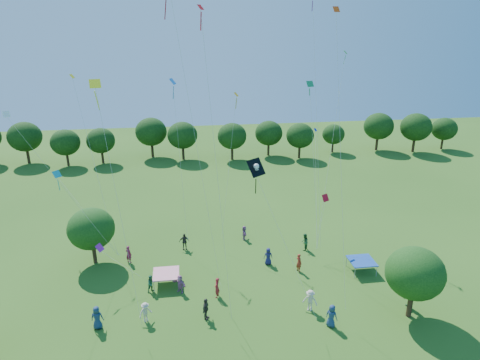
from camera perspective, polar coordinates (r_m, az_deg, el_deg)
name	(u,v)px	position (r m, az deg, el deg)	size (l,w,h in m)	color
near_tree_north	(91,229)	(41.35, -19.23, -6.16)	(4.23, 4.23, 5.39)	#422B19
near_tree_east	(415,273)	(34.60, 22.30, -11.44)	(4.30, 4.30, 5.70)	#422B19
treeline	(195,134)	(70.52, -6.06, 6.06)	(88.01, 8.77, 6.77)	#422B19
tent_red_stripe	(166,274)	(37.68, -9.83, -12.20)	(2.20, 2.20, 1.10)	red
tent_blue	(362,261)	(40.42, 15.93, -10.34)	(2.20, 2.20, 1.10)	#17439B
crowd_person_0	(332,316)	(33.45, 12.11, -17.30)	(0.89, 0.48, 1.81)	navy
crowd_person_1	(129,254)	(41.62, -14.63, -9.56)	(0.64, 0.41, 1.71)	maroon
crowd_person_2	(151,284)	(37.13, -11.73, -13.36)	(0.76, 0.41, 1.54)	#2A623F
crowd_person_3	(310,300)	(34.70, 9.32, -15.56)	(1.17, 0.53, 1.80)	beige
crowd_person_4	(206,309)	(33.56, -4.58, -16.77)	(1.03, 0.47, 1.75)	#3D3631
crowd_person_5	(180,284)	(36.68, -8.01, -13.55)	(1.45, 0.52, 1.56)	#A5608E
crowd_person_6	(97,318)	(34.21, -18.51, -17.01)	(0.90, 0.49, 1.83)	navy
crowd_person_7	(299,263)	(39.36, 7.86, -10.86)	(0.65, 0.42, 1.73)	maroon
crowd_person_8	(305,242)	(42.84, 8.60, -8.17)	(0.86, 0.46, 1.74)	#23532B
crowd_person_9	(145,312)	(34.01, -12.49, -16.83)	(1.05, 0.47, 1.61)	beige
crowd_person_10	(184,242)	(42.85, -7.44, -8.13)	(0.99, 0.45, 1.70)	#38322D
crowd_person_11	(244,233)	(44.37, 0.58, -7.06)	(1.40, 0.50, 1.50)	#8D5287
crowd_person_12	(268,256)	(40.13, 3.78, -10.12)	(0.81, 0.44, 1.64)	#1B1B4F
crowd_person_13	(217,288)	(35.79, -3.10, -14.13)	(0.65, 0.42, 1.74)	maroon
crowd_person_14	(409,299)	(36.85, 21.61, -14.51)	(0.90, 0.49, 1.82)	#214E32
pirate_kite	(257,170)	(28.91, 2.31, 1.37)	(4.68, 3.68, 11.07)	black
red_high_kite	(176,29)	(27.95, -8.50, 19.28)	(3.29, 0.98, 23.74)	red
small_kite_0	(213,129)	(25.51, -3.68, 6.85)	(1.78, 0.43, 20.65)	red
small_kite_1	(233,126)	(41.62, -0.91, 7.23)	(2.26, 4.18, 13.52)	#D4940B
small_kite_2	(106,139)	(26.19, -17.48, 5.21)	(1.62, 0.56, 16.78)	yellow
small_kite_3	(338,106)	(43.35, 12.88, 9.66)	(4.75, 8.65, 17.24)	#1A8F2B
small_kite_4	(175,108)	(41.10, -8.64, 9.46)	(1.02, 4.52, 14.93)	blue
small_kite_5	(315,79)	(39.79, 10.02, 13.07)	(0.79, 5.32, 22.04)	#841683
small_kite_6	(43,161)	(35.69, -24.83, 2.36)	(6.01, 3.95, 13.95)	white
small_kite_7	(63,184)	(43.23, -22.48, -0.47)	(6.13, 5.13, 6.76)	#0C9FB7
small_kite_8	(325,201)	(40.61, 11.24, -2.80)	(1.47, 1.78, 4.78)	red
small_kite_9	(339,114)	(29.96, 13.11, 8.57)	(1.22, 3.98, 20.76)	#FF480D
small_kite_10	(84,124)	(42.70, -20.04, 6.97)	(3.96, 8.07, 15.26)	gold
small_kite_11	(312,118)	(38.15, 9.52, 8.13)	(1.30, 2.41, 15.10)	#178247
small_kite_12	(316,163)	(43.82, 10.07, 2.23)	(2.04, 8.39, 9.49)	#1229B6
small_kite_13	(103,250)	(36.70, -17.85, -8.88)	(3.49, 0.96, 2.96)	#6C1583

